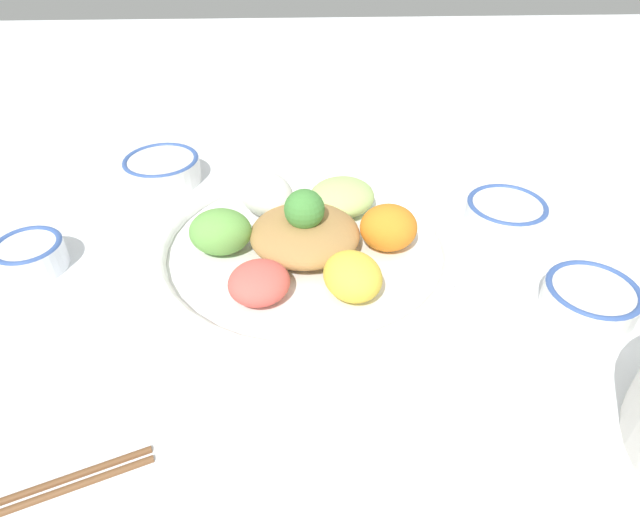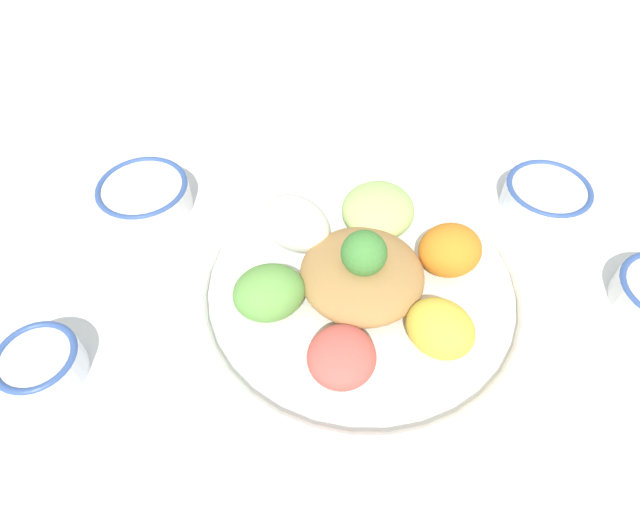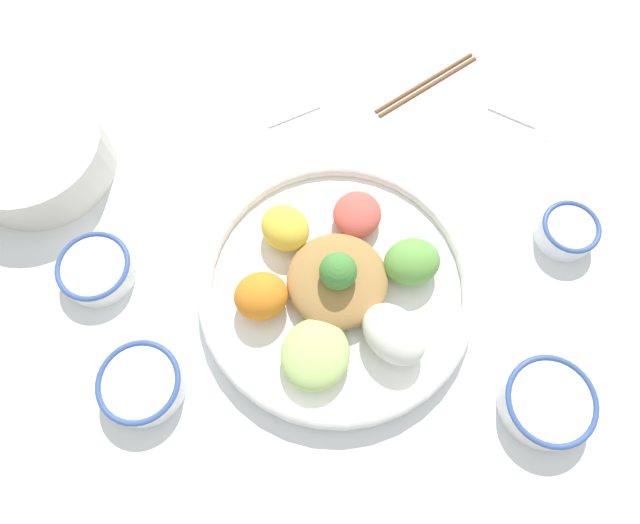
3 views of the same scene
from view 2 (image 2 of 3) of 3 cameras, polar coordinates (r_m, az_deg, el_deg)
ground_plane at (r=0.63m, az=5.09°, el=-1.49°), size 2.40×2.40×0.00m
salad_platter at (r=0.59m, az=4.32°, el=-2.05°), size 0.38×0.38×0.10m
sauce_bowl_red at (r=0.73m, az=-18.20°, el=6.78°), size 0.12×0.12×0.04m
sauce_bowl_dark at (r=0.61m, az=-27.69°, el=-9.54°), size 0.08×0.08×0.04m
rice_bowl_plain at (r=0.75m, az=22.97°, el=6.53°), size 0.11×0.11×0.04m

